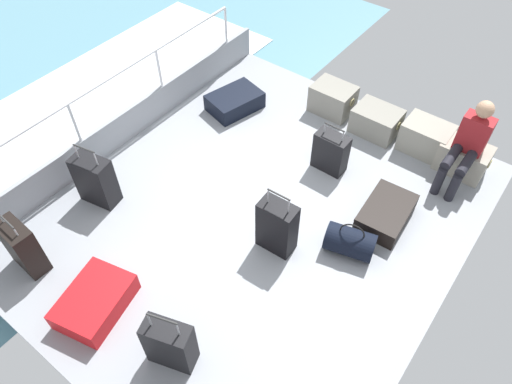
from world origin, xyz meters
name	(u,v)px	position (x,y,z in m)	size (l,w,h in m)	color
ground_plane	(258,214)	(0.00, 0.00, -0.03)	(4.40, 5.20, 0.06)	gray
gunwale_port	(128,125)	(-2.17, 0.00, 0.23)	(0.06, 5.20, 0.45)	gray
railing_port	(118,90)	(-2.17, 0.00, 0.78)	(0.04, 4.20, 1.02)	silver
sea_wake	(71,116)	(-3.60, 0.00, -0.34)	(12.00, 12.00, 0.01)	#598C9E
cargo_crate_0	(333,99)	(-0.30, 2.15, 0.20)	(0.61, 0.43, 0.41)	gray
cargo_crate_1	(376,121)	(0.41, 2.12, 0.18)	(0.64, 0.46, 0.36)	gray
cargo_crate_2	(426,137)	(1.08, 2.18, 0.20)	(0.63, 0.43, 0.41)	gray
cargo_crate_3	(463,158)	(1.61, 2.11, 0.20)	(0.62, 0.39, 0.40)	#9E9989
passenger_seated	(468,144)	(1.61, 1.93, 0.58)	(0.34, 0.66, 1.10)	maroon
suitcase_0	(96,180)	(-1.63, -0.96, 0.32)	(0.49, 0.32, 0.84)	black
suitcase_2	(23,247)	(-1.50, -2.03, 0.32)	(0.43, 0.24, 0.75)	black
suitcase_3	(235,101)	(-1.44, 1.35, 0.12)	(0.67, 0.83, 0.24)	black
suitcase_4	(331,152)	(0.27, 1.14, 0.27)	(0.42, 0.23, 0.68)	black
suitcase_5	(170,344)	(0.42, -1.86, 0.29)	(0.48, 0.34, 0.79)	black
suitcase_6	(386,213)	(1.23, 0.81, 0.11)	(0.53, 0.77, 0.22)	black
suitcase_7	(95,301)	(-0.55, -1.95, 0.12)	(0.70, 0.85, 0.24)	red
suitcase_8	(277,227)	(0.44, -0.25, 0.33)	(0.41, 0.25, 0.86)	black
duffel_bag	(350,242)	(1.11, 0.17, 0.16)	(0.59, 0.44, 0.46)	black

